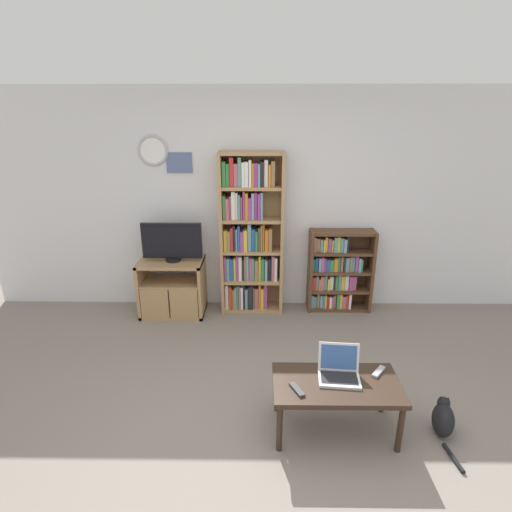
{
  "coord_description": "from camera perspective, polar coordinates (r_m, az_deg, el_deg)",
  "views": [
    {
      "loc": [
        -0.0,
        -2.33,
        2.28
      ],
      "look_at": [
        -0.04,
        1.27,
        1.01
      ],
      "focal_mm": 28.0,
      "sensor_mm": 36.0,
      "label": 1
    }
  ],
  "objects": [
    {
      "name": "laptop",
      "position": [
        3.16,
        11.79,
        -15.6
      ],
      "size": [
        0.32,
        0.28,
        0.23
      ],
      "rotation": [
        0.0,
        0.0,
        -0.09
      ],
      "color": "silver",
      "rests_on": "coffee_table"
    },
    {
      "name": "wall_back",
      "position": [
        4.78,
        0.59,
        7.67
      ],
      "size": [
        6.65,
        0.09,
        2.6
      ],
      "color": "silver",
      "rests_on": "ground_plane"
    },
    {
      "name": "cat",
      "position": [
        3.53,
        25.18,
        -20.28
      ],
      "size": [
        0.22,
        0.52,
        0.28
      ],
      "rotation": [
        0.0,
        0.0,
        -0.27
      ],
      "color": "black",
      "rests_on": "ground_plane"
    },
    {
      "name": "coffee_table",
      "position": [
        3.16,
        11.42,
        -18.0
      ],
      "size": [
        0.93,
        0.5,
        0.43
      ],
      "color": "#332319",
      "rests_on": "ground_plane"
    },
    {
      "name": "remote_near_laptop",
      "position": [
        3.3,
        17.14,
        -15.52
      ],
      "size": [
        0.13,
        0.15,
        0.02
      ],
      "rotation": [
        0.0,
        0.0,
        2.47
      ],
      "color": "#99999E",
      "rests_on": "coffee_table"
    },
    {
      "name": "tv_stand",
      "position": [
        4.89,
        -11.84,
        -4.37
      ],
      "size": [
        0.75,
        0.48,
        0.67
      ],
      "color": "tan",
      "rests_on": "ground_plane"
    },
    {
      "name": "television",
      "position": [
        4.7,
        -11.9,
        1.97
      ],
      "size": [
        0.69,
        0.18,
        0.45
      ],
      "color": "black",
      "rests_on": "tv_stand"
    },
    {
      "name": "remote_far_from_laptop",
      "position": [
        3.01,
        5.89,
        -18.44
      ],
      "size": [
        0.11,
        0.16,
        0.02
      ],
      "rotation": [
        0.0,
        0.0,
        0.44
      ],
      "color": "#38383A",
      "rests_on": "coffee_table"
    },
    {
      "name": "ground_plane",
      "position": [
        3.26,
        0.57,
        -24.87
      ],
      "size": [
        18.0,
        18.0,
        0.0
      ],
      "primitive_type": "plane",
      "color": "gray"
    },
    {
      "name": "bookshelf_short",
      "position": [
        4.95,
        11.48,
        -2.2
      ],
      "size": [
        0.76,
        0.26,
        1.01
      ],
      "color": "brown",
      "rests_on": "ground_plane"
    },
    {
      "name": "bookshelf_tall",
      "position": [
        4.7,
        -0.93,
        2.79
      ],
      "size": [
        0.73,
        0.3,
        1.91
      ],
      "color": "tan",
      "rests_on": "ground_plane"
    }
  ]
}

